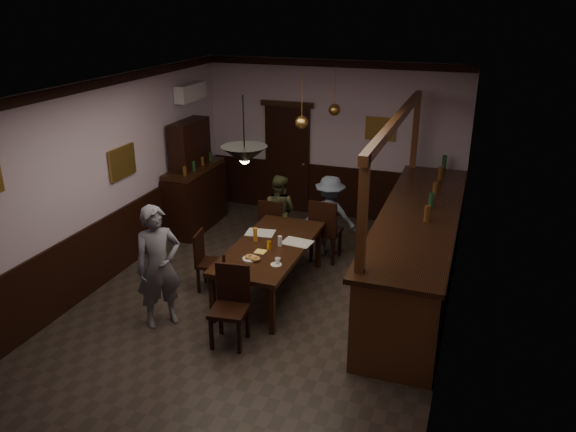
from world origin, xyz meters
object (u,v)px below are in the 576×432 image
at_px(bar_counter, 418,250).
at_px(pendant_brass_mid, 302,123).
at_px(chair_far_left, 273,224).
at_px(person_standing, 159,267).
at_px(sideboard, 194,186).
at_px(pendant_brass_far, 334,110).
at_px(soda_can, 269,245).
at_px(chair_near, 231,301).
at_px(dining_table, 270,249).
at_px(pendant_iron, 244,155).
at_px(coffee_cup, 278,261).
at_px(chair_side, 206,258).
at_px(chair_far_right, 325,228).
at_px(person_seated_right, 330,216).
at_px(person_seated_left, 279,212).

bearing_deg(bar_counter, pendant_brass_mid, 169.15).
xyz_separation_m(chair_far_left, person_standing, (-0.61, -2.52, 0.30)).
distance_m(sideboard, bar_counter, 4.36).
bearing_deg(pendant_brass_far, soda_can, -96.28).
bearing_deg(chair_near, dining_table, 82.46).
xyz_separation_m(chair_far_left, pendant_iron, (0.44, -2.07, 1.76)).
height_order(coffee_cup, bar_counter, bar_counter).
bearing_deg(sideboard, chair_side, -58.26).
height_order(chair_far_right, bar_counter, bar_counter).
bearing_deg(person_seated_right, person_seated_left, -1.66).
bearing_deg(person_standing, pendant_brass_mid, 15.59).
distance_m(person_seated_left, pendant_iron, 2.90).
bearing_deg(pendant_brass_far, chair_side, -116.27).
bearing_deg(coffee_cup, person_standing, -152.14).
xyz_separation_m(chair_far_left, chair_side, (-0.48, -1.48, -0.03)).
distance_m(person_seated_right, pendant_brass_mid, 1.71).
bearing_deg(pendant_brass_far, person_seated_right, -77.21).
relative_size(chair_near, pendant_brass_far, 1.25).
bearing_deg(chair_far_right, pendant_brass_far, -78.68).
distance_m(dining_table, chair_far_right, 1.34).
xyz_separation_m(person_standing, coffee_cup, (1.37, 0.72, -0.03)).
distance_m(chair_side, bar_counter, 3.07).
bearing_deg(bar_counter, chair_far_right, 161.77).
relative_size(chair_side, bar_counter, 0.19).
bearing_deg(pendant_brass_mid, chair_side, -127.52).
bearing_deg(chair_far_left, sideboard, -18.34).
bearing_deg(pendant_brass_mid, sideboard, 161.70).
bearing_deg(chair_far_right, person_seated_right, -88.49).
distance_m(chair_far_right, bar_counter, 1.62).
distance_m(chair_side, person_standing, 1.10).
relative_size(dining_table, coffee_cup, 27.55).
height_order(chair_far_right, sideboard, sideboard).
bearing_deg(person_seated_right, coffee_cup, 84.58).
height_order(chair_far_left, person_seated_right, person_seated_right).
relative_size(chair_side, person_seated_left, 0.69).
relative_size(dining_table, pendant_brass_far, 2.72).
xyz_separation_m(chair_far_left, person_seated_left, (0.00, 0.28, 0.12)).
bearing_deg(soda_can, sideboard, 138.25).
bearing_deg(person_seated_left, pendant_iron, 105.35).
bearing_deg(chair_far_left, pendant_brass_far, -126.25).
height_order(chair_side, pendant_brass_mid, pendant_brass_mid).
relative_size(coffee_cup, pendant_brass_mid, 0.10).
height_order(chair_near, pendant_iron, pendant_iron).
height_order(pendant_brass_mid, pendant_brass_far, same).
bearing_deg(pendant_brass_far, chair_far_left, -126.90).
relative_size(sideboard, pendant_brass_mid, 2.48).
xyz_separation_m(coffee_cup, pendant_brass_far, (-0.02, 2.79, 1.50)).
bearing_deg(dining_table, chair_far_left, 109.31).
xyz_separation_m(person_seated_left, pendant_brass_far, (0.74, 0.71, 1.65)).
bearing_deg(coffee_cup, soda_can, 124.77).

